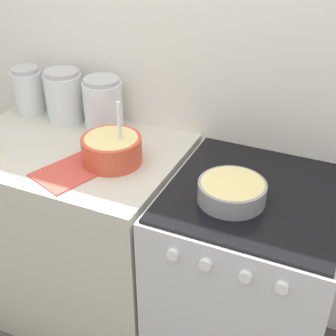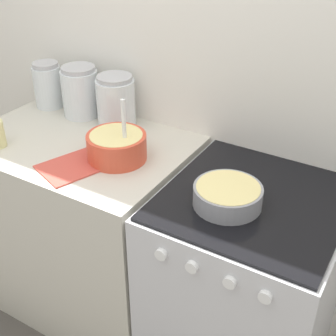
# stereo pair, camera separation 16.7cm
# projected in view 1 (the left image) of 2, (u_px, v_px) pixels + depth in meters

# --- Properties ---
(wall_back) EXTENTS (4.85, 0.05, 2.40)m
(wall_back) POSITION_uv_depth(u_px,v_px,m) (206.00, 62.00, 1.85)
(wall_back) COLOR white
(wall_back) RESTS_ON ground_plane
(countertop_cabinet) EXTENTS (0.93, 0.65, 0.89)m
(countertop_cabinet) POSITION_uv_depth(u_px,v_px,m) (78.00, 232.00, 2.14)
(countertop_cabinet) COLOR beige
(countertop_cabinet) RESTS_ON ground_plane
(stove) EXTENTS (0.63, 0.67, 0.89)m
(stove) POSITION_uv_depth(u_px,v_px,m) (246.00, 284.00, 1.86)
(stove) COLOR silver
(stove) RESTS_ON ground_plane
(mixing_bowl) EXTENTS (0.23, 0.23, 0.26)m
(mixing_bowl) POSITION_uv_depth(u_px,v_px,m) (112.00, 148.00, 1.78)
(mixing_bowl) COLOR #D84C33
(mixing_bowl) RESTS_ON countertop_cabinet
(baking_pan) EXTENTS (0.23, 0.23, 0.07)m
(baking_pan) POSITION_uv_depth(u_px,v_px,m) (232.00, 191.00, 1.57)
(baking_pan) COLOR gray
(baking_pan) RESTS_ON stove
(storage_jar_left) EXTENTS (0.13, 0.13, 0.21)m
(storage_jar_left) POSITION_uv_depth(u_px,v_px,m) (29.00, 94.00, 2.15)
(storage_jar_left) COLOR silver
(storage_jar_left) RESTS_ON countertop_cabinet
(storage_jar_middle) EXTENTS (0.17, 0.17, 0.23)m
(storage_jar_middle) POSITION_uv_depth(u_px,v_px,m) (65.00, 99.00, 2.08)
(storage_jar_middle) COLOR silver
(storage_jar_middle) RESTS_ON countertop_cabinet
(storage_jar_right) EXTENTS (0.17, 0.17, 0.23)m
(storage_jar_right) POSITION_uv_depth(u_px,v_px,m) (103.00, 107.00, 2.01)
(storage_jar_right) COLOR silver
(storage_jar_right) RESTS_ON countertop_cabinet
(recipe_page) EXTENTS (0.27, 0.31, 0.01)m
(recipe_page) POSITION_uv_depth(u_px,v_px,m) (72.00, 171.00, 1.74)
(recipe_page) COLOR #CC4C3F
(recipe_page) RESTS_ON countertop_cabinet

